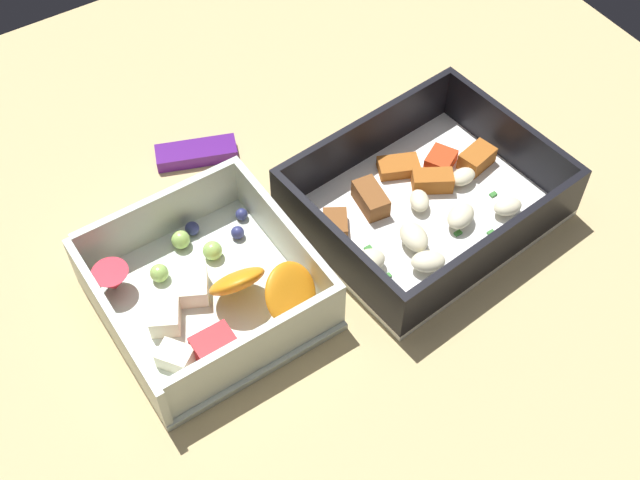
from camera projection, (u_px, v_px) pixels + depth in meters
table_surface at (328, 252)px, 67.65cm from camera, size 80.00×80.00×2.00cm
pasta_container at (425, 201)px, 67.55cm from camera, size 21.20×17.76×5.27cm
fruit_bowl at (208, 290)px, 61.96cm from camera, size 15.43×15.56×5.31cm
candy_bar at (197, 153)px, 72.27cm from camera, size 7.40×4.72×1.20cm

